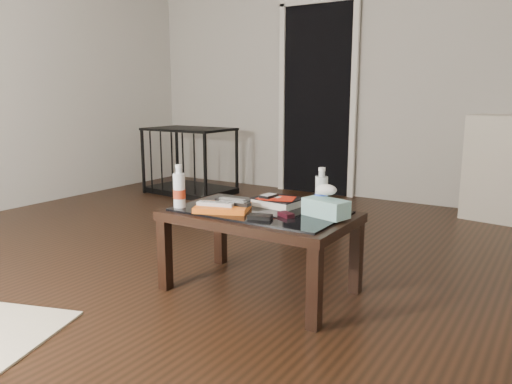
# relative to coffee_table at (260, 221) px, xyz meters

# --- Properties ---
(ground) EXTENTS (5.00, 5.00, 0.00)m
(ground) POSITION_rel_coffee_table_xyz_m (-0.56, 0.24, -0.40)
(ground) COLOR black
(ground) RESTS_ON ground
(room_shell) EXTENTS (5.00, 5.00, 5.00)m
(room_shell) POSITION_rel_coffee_table_xyz_m (-0.56, 0.24, 1.22)
(room_shell) COLOR #BAB4AB
(room_shell) RESTS_ON ground
(doorway) EXTENTS (0.90, 0.08, 2.07)m
(doorway) POSITION_rel_coffee_table_xyz_m (-0.96, 2.71, 0.63)
(doorway) COLOR black
(doorway) RESTS_ON ground
(coffee_table) EXTENTS (1.00, 0.60, 0.46)m
(coffee_table) POSITION_rel_coffee_table_xyz_m (0.00, 0.00, 0.00)
(coffee_table) COLOR black
(coffee_table) RESTS_ON ground
(pet_crate) EXTENTS (0.95, 0.68, 0.71)m
(pet_crate) POSITION_rel_coffee_table_xyz_m (-2.12, 1.96, -0.17)
(pet_crate) COLOR black
(pet_crate) RESTS_ON ground
(magazines) EXTENTS (0.34, 0.30, 0.03)m
(magazines) POSITION_rel_coffee_table_xyz_m (-0.16, -0.12, 0.08)
(magazines) COLOR orange
(magazines) RESTS_ON coffee_table
(remote_silver) EXTENTS (0.21, 0.10, 0.02)m
(remote_silver) POSITION_rel_coffee_table_xyz_m (-0.19, -0.15, 0.11)
(remote_silver) COLOR silver
(remote_silver) RESTS_ON magazines
(remote_black_front) EXTENTS (0.20, 0.06, 0.02)m
(remote_black_front) POSITION_rel_coffee_table_xyz_m (-0.12, -0.08, 0.11)
(remote_black_front) COLOR black
(remote_black_front) RESTS_ON magazines
(remote_black_back) EXTENTS (0.20, 0.06, 0.02)m
(remote_black_back) POSITION_rel_coffee_table_xyz_m (-0.15, -0.04, 0.11)
(remote_black_back) COLOR black
(remote_black_back) RESTS_ON magazines
(textbook) EXTENTS (0.27, 0.22, 0.05)m
(textbook) POSITION_rel_coffee_table_xyz_m (0.03, 0.14, 0.09)
(textbook) COLOR black
(textbook) RESTS_ON coffee_table
(dvd_mailers) EXTENTS (0.21, 0.16, 0.01)m
(dvd_mailers) POSITION_rel_coffee_table_xyz_m (0.03, 0.13, 0.11)
(dvd_mailers) COLOR #A81A0B
(dvd_mailers) RESTS_ON textbook
(ipod) EXTENTS (0.07, 0.11, 0.02)m
(ipod) POSITION_rel_coffee_table_xyz_m (-0.01, 0.10, 0.12)
(ipod) COLOR black
(ipod) RESTS_ON dvd_mailers
(flip_phone) EXTENTS (0.10, 0.08, 0.02)m
(flip_phone) POSITION_rel_coffee_table_xyz_m (0.19, -0.06, 0.08)
(flip_phone) COLOR black
(flip_phone) RESTS_ON coffee_table
(wallet) EXTENTS (0.14, 0.10, 0.02)m
(wallet) POSITION_rel_coffee_table_xyz_m (0.10, -0.16, 0.07)
(wallet) COLOR black
(wallet) RESTS_ON coffee_table
(water_bottle_left) EXTENTS (0.07, 0.07, 0.24)m
(water_bottle_left) POSITION_rel_coffee_table_xyz_m (-0.41, -0.18, 0.18)
(water_bottle_left) COLOR silver
(water_bottle_left) RESTS_ON coffee_table
(water_bottle_right) EXTENTS (0.08, 0.08, 0.24)m
(water_bottle_right) POSITION_rel_coffee_table_xyz_m (0.30, 0.14, 0.18)
(water_bottle_right) COLOR silver
(water_bottle_right) RESTS_ON coffee_table
(tissue_box) EXTENTS (0.25, 0.17, 0.09)m
(tissue_box) POSITION_rel_coffee_table_xyz_m (0.36, 0.06, 0.11)
(tissue_box) COLOR teal
(tissue_box) RESTS_ON coffee_table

